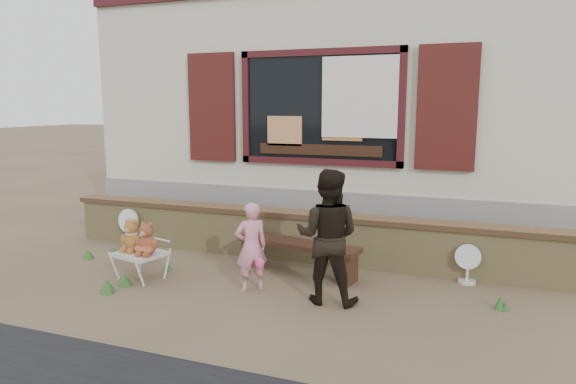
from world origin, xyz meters
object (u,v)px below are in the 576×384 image
at_px(teddy_bear_right, 147,238).
at_px(teddy_bear_left, 132,235).
at_px(folding_chair, 140,255).
at_px(bench, 297,250).
at_px(child, 251,247).
at_px(adult, 328,236).

bearing_deg(teddy_bear_right, teddy_bear_left, 180.00).
height_order(folding_chair, teddy_bear_left, teddy_bear_left).
height_order(bench, child, child).
distance_m(child, adult, 0.93).
distance_m(bench, adult, 1.05).
distance_m(bench, teddy_bear_left, 2.04).
distance_m(teddy_bear_left, teddy_bear_right, 0.28).
bearing_deg(child, folding_chair, -34.26).
relative_size(bench, child, 1.63).
height_order(folding_chair, adult, adult).
relative_size(folding_chair, teddy_bear_right, 1.60).
relative_size(bench, teddy_bear_left, 4.16).
bearing_deg(teddy_bear_right, folding_chair, 180.00).
xyz_separation_m(bench, teddy_bear_right, (-1.58, -0.88, 0.23)).
xyz_separation_m(teddy_bear_right, adult, (2.18, 0.12, 0.19)).
relative_size(teddy_bear_left, child, 0.39).
bearing_deg(bench, child, -101.20).
relative_size(bench, adult, 1.15).
xyz_separation_m(child, adult, (0.90, -0.04, 0.21)).
relative_size(teddy_bear_right, adult, 0.28).
distance_m(folding_chair, child, 1.44).
height_order(bench, teddy_bear_left, teddy_bear_left).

